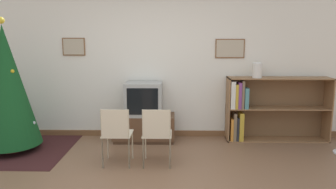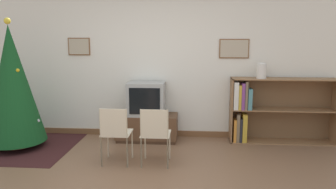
% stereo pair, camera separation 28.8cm
% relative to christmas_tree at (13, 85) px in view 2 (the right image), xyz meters
% --- Properties ---
extents(wall_back, '(8.76, 0.11, 2.70)m').
position_rel_christmas_tree_xyz_m(wall_back, '(2.18, 0.85, 0.33)').
color(wall_back, silver).
rests_on(wall_back, ground_plane).
extents(area_rug, '(1.80, 1.62, 0.01)m').
position_rel_christmas_tree_xyz_m(area_rug, '(0.00, -0.00, -1.02)').
color(area_rug, '#381919').
rests_on(area_rug, ground_plane).
extents(christmas_tree, '(0.93, 0.93, 2.04)m').
position_rel_christmas_tree_xyz_m(christmas_tree, '(0.00, 0.00, 0.00)').
color(christmas_tree, maroon).
rests_on(christmas_tree, area_rug).
extents(tv_console, '(1.04, 0.49, 0.45)m').
position_rel_christmas_tree_xyz_m(tv_console, '(2.04, 0.53, -0.79)').
color(tv_console, '#412A1A').
rests_on(tv_console, ground_plane).
extents(television, '(0.62, 0.48, 0.56)m').
position_rel_christmas_tree_xyz_m(television, '(2.04, 0.53, -0.29)').
color(television, '#9E9E99').
rests_on(television, tv_console).
extents(folding_chair_left, '(0.40, 0.40, 0.82)m').
position_rel_christmas_tree_xyz_m(folding_chair_left, '(1.76, -0.59, -0.55)').
color(folding_chair_left, beige).
rests_on(folding_chair_left, ground_plane).
extents(folding_chair_right, '(0.40, 0.40, 0.82)m').
position_rel_christmas_tree_xyz_m(folding_chair_right, '(2.31, -0.59, -0.55)').
color(folding_chair_right, beige).
rests_on(folding_chair_right, ground_plane).
extents(bookshelf, '(1.72, 0.36, 1.09)m').
position_rel_christmas_tree_xyz_m(bookshelf, '(4.03, 0.62, -0.47)').
color(bookshelf, olive).
rests_on(bookshelf, ground_plane).
extents(vase, '(0.16, 0.16, 0.26)m').
position_rel_christmas_tree_xyz_m(vase, '(3.93, 0.56, 0.20)').
color(vase, silver).
rests_on(vase, bookshelf).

